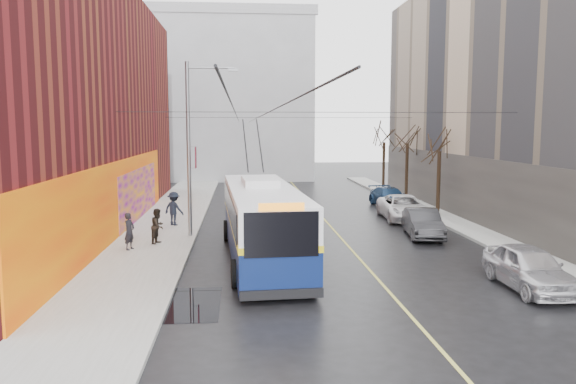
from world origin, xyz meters
name	(u,v)px	position (x,y,z in m)	size (l,w,h in m)	color
ground	(346,292)	(0.00, 0.00, 0.00)	(140.00, 140.00, 0.00)	black
sidewalk_left	(163,230)	(-8.00, 12.00, 0.07)	(4.00, 60.00, 0.15)	gray
sidewalk_right	(461,226)	(9.00, 12.00, 0.07)	(2.00, 60.00, 0.15)	gray
lane_line	(327,223)	(1.50, 14.00, 0.00)	(0.12, 50.00, 0.01)	#BFB74C
building_left	(20,104)	(-15.99, 13.99, 6.99)	(12.11, 36.00, 14.00)	#5C1215
building_far	(219,97)	(-6.00, 44.99, 9.02)	(20.50, 12.10, 18.00)	gray
streetlight_pole	(192,145)	(-6.14, 10.00, 4.85)	(2.65, 0.60, 9.00)	slate
catenary_wires	(259,118)	(-2.54, 14.77, 6.25)	(18.00, 60.00, 0.22)	black
tree_near	(440,139)	(9.00, 16.00, 4.98)	(3.20, 3.20, 6.40)	black
tree_mid	(408,133)	(9.00, 23.00, 5.25)	(3.20, 3.20, 6.68)	black
tree_far	(384,133)	(9.00, 30.00, 5.14)	(3.20, 3.20, 6.57)	black
puddle	(187,304)	(-5.44, -0.95, 0.00)	(2.17, 3.71, 0.01)	black
pigeons_flying	(277,105)	(-1.77, 9.98, 6.88)	(4.06, 4.25, 0.76)	slate
trolleybus	(262,221)	(-2.76, 5.07, 1.71)	(3.64, 13.14, 6.16)	#091747
parked_car_a	(529,268)	(6.54, -0.24, 0.79)	(1.86, 4.63, 1.58)	silver
parked_car_b	(423,223)	(5.80, 9.28, 0.74)	(1.56, 4.48, 1.48)	#2B2B2E
parked_car_c	(403,208)	(6.37, 14.76, 0.76)	(2.53, 5.49, 1.52)	white
parked_car_d	(390,197)	(7.00, 20.39, 0.69)	(1.94, 4.77, 1.38)	navy
following_car	(257,198)	(-2.51, 20.65, 0.67)	(1.59, 3.95, 1.35)	#A9A9AE
pedestrian_a	(129,231)	(-8.77, 6.86, 1.00)	(0.62, 0.41, 1.70)	black
pedestrian_b	(158,226)	(-7.67, 8.12, 1.00)	(0.83, 0.64, 1.70)	black
pedestrian_c	(174,209)	(-7.49, 13.14, 1.11)	(1.24, 0.71, 1.91)	black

